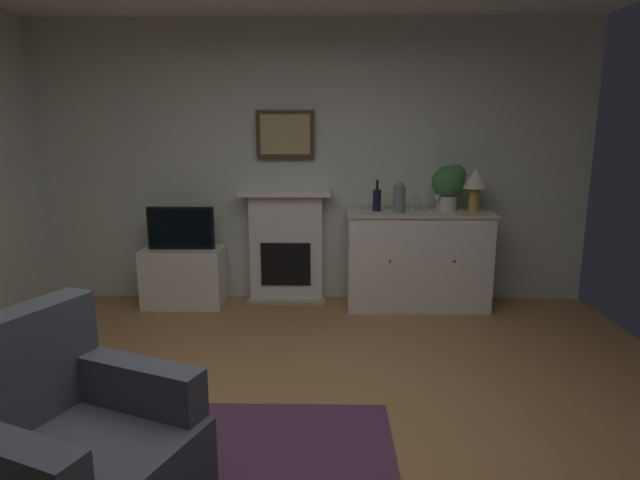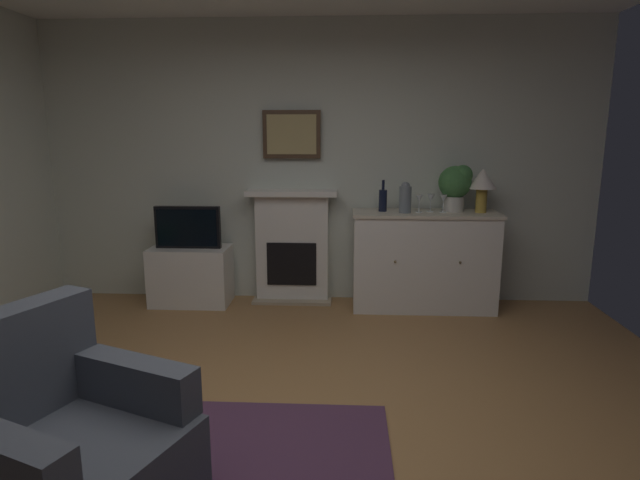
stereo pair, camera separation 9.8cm
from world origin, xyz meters
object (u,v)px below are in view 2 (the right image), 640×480
(armchair, at_px, (61,443))
(wine_glass_center, at_px, (431,199))
(wine_bottle, at_px, (383,200))
(vase_decorative, at_px, (405,198))
(wine_glass_right, at_px, (443,199))
(framed_picture, at_px, (292,134))
(wine_glass_left, at_px, (419,199))
(fireplace_unit, at_px, (292,246))
(table_lamp, at_px, (482,182))
(tv_set, at_px, (188,227))
(tv_cabinet, at_px, (191,276))
(sideboard_cabinet, at_px, (424,261))
(potted_plant_small, at_px, (456,184))

(armchair, bearing_deg, wine_glass_center, 56.34)
(wine_bottle, height_order, wine_glass_center, wine_bottle)
(vase_decorative, bearing_deg, wine_glass_right, 5.75)
(framed_picture, height_order, wine_glass_left, framed_picture)
(wine_bottle, bearing_deg, framed_picture, 167.27)
(fireplace_unit, bearing_deg, table_lamp, -5.77)
(wine_glass_center, bearing_deg, tv_set, -179.28)
(framed_picture, bearing_deg, armchair, -101.66)
(fireplace_unit, relative_size, armchair, 1.06)
(framed_picture, bearing_deg, wine_glass_center, -8.83)
(wine_bottle, xyz_separation_m, tv_cabinet, (-1.84, -0.01, -0.75))
(framed_picture, xyz_separation_m, tv_cabinet, (-0.97, -0.21, -1.34))
(framed_picture, relative_size, table_lamp, 1.38)
(framed_picture, relative_size, wine_bottle, 1.90)
(fireplace_unit, xyz_separation_m, armchair, (-0.64, -3.08, -0.17))
(wine_bottle, bearing_deg, vase_decorative, -21.52)
(sideboard_cabinet, bearing_deg, framed_picture, 169.95)
(sideboard_cabinet, relative_size, vase_decorative, 4.77)
(table_lamp, bearing_deg, potted_plant_small, 168.70)
(wine_bottle, height_order, armchair, wine_bottle)
(wine_glass_center, xyz_separation_m, tv_cabinet, (-2.28, -0.01, -0.77))
(sideboard_cabinet, bearing_deg, armchair, -123.24)
(wine_glass_left, distance_m, vase_decorative, 0.13)
(sideboard_cabinet, distance_m, wine_glass_right, 0.60)
(framed_picture, bearing_deg, potted_plant_small, -6.61)
(fireplace_unit, distance_m, wine_bottle, 1.00)
(framed_picture, xyz_separation_m, vase_decorative, (1.06, -0.27, -0.56))
(sideboard_cabinet, relative_size, tv_set, 2.16)
(wine_glass_left, distance_m, tv_cabinet, 2.30)
(framed_picture, height_order, wine_bottle, framed_picture)
(fireplace_unit, height_order, potted_plant_small, potted_plant_small)
(fireplace_unit, bearing_deg, tv_set, -169.23)
(tv_cabinet, height_order, potted_plant_small, potted_plant_small)
(potted_plant_small, relative_size, armchair, 0.42)
(wine_glass_center, height_order, wine_glass_right, same)
(sideboard_cabinet, relative_size, potted_plant_small, 3.12)
(wine_glass_center, bearing_deg, table_lamp, -2.59)
(tv_set, xyz_separation_m, potted_plant_small, (2.50, 0.05, 0.42))
(wine_bottle, relative_size, vase_decorative, 1.03)
(sideboard_cabinet, xyz_separation_m, wine_bottle, (-0.39, 0.03, 0.57))
(sideboard_cabinet, height_order, wine_glass_right, wine_glass_right)
(wine_glass_right, distance_m, armchair, 3.60)
(fireplace_unit, distance_m, vase_decorative, 1.20)
(wine_bottle, relative_size, wine_glass_center, 1.76)
(fireplace_unit, bearing_deg, potted_plant_small, -4.93)
(sideboard_cabinet, distance_m, wine_glass_center, 0.58)
(wine_glass_center, bearing_deg, tv_cabinet, -179.86)
(framed_picture, relative_size, wine_glass_left, 3.33)
(wine_glass_left, height_order, wine_glass_right, same)
(vase_decorative, distance_m, armchair, 3.39)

